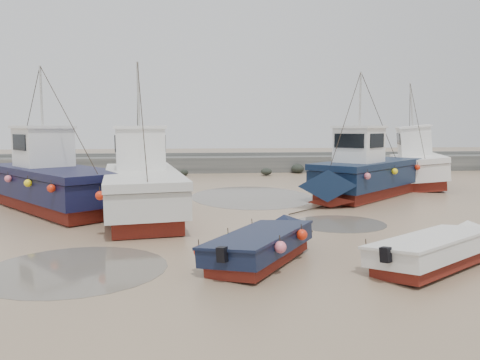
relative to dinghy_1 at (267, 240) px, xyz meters
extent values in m
plane|color=#A18063|center=(-1.65, 2.43, -0.55)|extent=(120.00, 120.00, 0.00)
cube|color=#63635E|center=(-1.65, 24.43, 0.05)|extent=(60.00, 2.20, 1.20)
cube|color=#63635E|center=(-1.65, 25.64, 0.78)|extent=(60.00, 0.60, 0.25)
ellipsoid|color=black|center=(3.45, 21.46, -0.25)|extent=(0.84, 0.86, 0.51)
ellipsoid|color=black|center=(6.14, 23.00, -0.20)|extent=(0.98, 1.07, 0.72)
ellipsoid|color=black|center=(12.51, 21.97, -0.27)|extent=(0.78, 0.90, 0.59)
ellipsoid|color=black|center=(17.27, 21.70, -0.34)|extent=(0.60, 0.70, 0.31)
ellipsoid|color=black|center=(-6.73, 22.90, -0.20)|extent=(0.99, 0.80, 0.58)
ellipsoid|color=black|center=(10.54, 22.20, -0.36)|extent=(0.54, 0.46, 0.30)
ellipsoid|color=black|center=(8.03, 22.41, -0.33)|extent=(0.61, 0.47, 0.46)
ellipsoid|color=black|center=(-5.96, 22.70, -0.33)|extent=(0.61, 0.53, 0.32)
ellipsoid|color=black|center=(9.34, 23.04, -0.31)|extent=(0.67, 0.55, 0.43)
ellipsoid|color=black|center=(-10.83, 21.78, -0.16)|extent=(1.09, 0.88, 0.72)
ellipsoid|color=black|center=(-8.90, 22.09, -0.32)|extent=(0.65, 0.60, 0.37)
ellipsoid|color=black|center=(7.81, 21.83, -0.24)|extent=(0.88, 0.64, 0.62)
ellipsoid|color=black|center=(-2.58, 22.03, -0.32)|extent=(0.64, 0.62, 0.48)
ellipsoid|color=black|center=(6.19, 22.86, -0.35)|extent=(0.55, 0.45, 0.29)
cylinder|color=#5B554B|center=(-5.01, -0.31, -0.54)|extent=(4.70, 4.70, 0.01)
cylinder|color=#5B554B|center=(3.50, 4.43, -0.54)|extent=(3.46, 3.46, 0.01)
cylinder|color=#5B554B|center=(1.06, 11.40, -0.54)|extent=(6.26, 6.26, 0.01)
cube|color=maroon|center=(-0.20, -0.31, -0.40)|extent=(3.08, 3.63, 0.30)
cube|color=black|center=(-0.20, -0.31, -0.02)|extent=(3.42, 3.97, 0.45)
pyramid|color=black|center=(1.03, 1.51, 0.43)|extent=(1.75, 1.50, 0.90)
cube|color=brown|center=(-0.20, -0.31, 0.14)|extent=(2.82, 3.30, 0.10)
cube|color=black|center=(-0.20, -0.31, 0.23)|extent=(3.52, 4.08, 0.07)
cube|color=black|center=(-1.28, -1.91, 0.15)|extent=(0.28, 0.27, 0.35)
cylinder|color=black|center=(1.54, 2.27, -0.52)|extent=(1.15, 1.68, 0.04)
sphere|color=red|center=(-1.80, -1.00, 0.08)|extent=(0.30, 0.30, 0.30)
sphere|color=red|center=(0.16, -1.44, 0.08)|extent=(0.30, 0.30, 0.30)
sphere|color=red|center=(-0.98, 0.22, 0.08)|extent=(0.30, 0.30, 0.30)
sphere|color=red|center=(0.98, -0.22, 0.08)|extent=(0.30, 0.30, 0.30)
sphere|color=red|center=(-0.15, 1.43, 0.08)|extent=(0.30, 0.30, 0.30)
cube|color=maroon|center=(4.17, -1.21, -0.40)|extent=(3.80, 3.12, 0.30)
cube|color=silver|center=(4.17, -1.21, -0.02)|extent=(4.15, 3.46, 0.45)
pyramid|color=silver|center=(6.12, 0.07, 0.43)|extent=(1.44, 1.68, 0.90)
cube|color=brown|center=(4.17, -1.21, 0.14)|extent=(3.46, 2.85, 0.10)
cube|color=silver|center=(4.17, -1.21, 0.23)|extent=(4.26, 3.56, 0.07)
cube|color=black|center=(2.44, -2.34, 0.15)|extent=(0.27, 0.28, 0.35)
sphere|color=red|center=(2.37, -1.32, 0.08)|extent=(0.30, 0.30, 0.30)
cube|color=maroon|center=(-7.87, 8.38, -0.27)|extent=(6.67, 7.42, 0.55)
cube|color=black|center=(-7.87, 8.38, 0.48)|extent=(7.36, 8.12, 0.95)
pyramid|color=black|center=(-10.78, 11.96, 1.18)|extent=(3.13, 2.92, 1.40)
cube|color=brown|center=(-7.87, 8.38, 0.99)|extent=(7.15, 7.90, 0.08)
cube|color=black|center=(-7.87, 8.38, 1.13)|extent=(7.52, 8.30, 0.30)
cube|color=white|center=(-8.57, 9.24, 2.10)|extent=(2.82, 2.82, 1.70)
cube|color=white|center=(-8.57, 9.24, 3.01)|extent=(3.05, 3.05, 0.12)
cube|color=black|center=(-9.21, 10.03, 2.36)|extent=(1.36, 1.12, 0.68)
cylinder|color=#B7B7B2|center=(-8.57, 9.24, 4.37)|extent=(0.10, 0.10, 2.60)
cylinder|color=black|center=(-11.54, 12.90, -0.52)|extent=(1.93, 2.36, 0.05)
sphere|color=#E7677A|center=(-7.03, 4.89, 0.83)|extent=(0.30, 0.30, 0.30)
sphere|color=#E7677A|center=(-5.30, 7.69, 0.83)|extent=(0.30, 0.30, 0.30)
sphere|color=#E7677A|center=(-8.39, 6.56, 0.83)|extent=(0.30, 0.30, 0.30)
sphere|color=#E7677A|center=(-6.66, 9.36, 0.83)|extent=(0.30, 0.30, 0.30)
sphere|color=#E7677A|center=(-9.75, 8.23, 0.83)|extent=(0.30, 0.30, 0.30)
sphere|color=#E7677A|center=(-8.02, 11.03, 0.83)|extent=(0.30, 0.30, 0.30)
cube|color=maroon|center=(-3.97, 6.43, -0.27)|extent=(3.45, 7.78, 0.55)
cube|color=beige|center=(-3.97, 6.43, 0.48)|extent=(3.94, 8.38, 0.95)
pyramid|color=beige|center=(-4.66, 10.96, 1.18)|extent=(2.94, 1.83, 1.40)
cube|color=brown|center=(-3.97, 6.43, 0.99)|extent=(3.81, 8.19, 0.08)
cube|color=beige|center=(-3.97, 6.43, 1.13)|extent=(4.03, 8.57, 0.30)
cube|color=white|center=(-4.14, 7.52, 2.10)|extent=(2.21, 2.27, 1.70)
cube|color=white|center=(-4.14, 7.52, 3.01)|extent=(2.39, 2.45, 0.12)
cube|color=black|center=(-4.29, 8.53, 2.36)|extent=(1.63, 0.30, 0.68)
cylinder|color=#B7B7B2|center=(-4.14, 7.52, 4.37)|extent=(0.10, 0.10, 2.60)
cylinder|color=black|center=(-4.85, 12.15, -0.52)|extent=(0.50, 2.97, 0.05)
sphere|color=#E7677A|center=(-4.97, 3.04, 0.83)|extent=(0.30, 0.30, 0.30)
sphere|color=#E7677A|center=(-2.20, 4.76, 0.83)|extent=(0.30, 0.30, 0.30)
sphere|color=#E7677A|center=(-5.36, 5.57, 0.83)|extent=(0.30, 0.30, 0.30)
sphere|color=#E7677A|center=(-2.59, 7.29, 0.83)|extent=(0.30, 0.30, 0.30)
sphere|color=#E7677A|center=(-5.75, 8.11, 0.83)|extent=(0.30, 0.30, 0.30)
sphere|color=#E7677A|center=(-2.97, 9.83, 0.83)|extent=(0.30, 0.30, 0.30)
cube|color=maroon|center=(6.97, 10.71, -0.27)|extent=(6.51, 6.20, 0.55)
cube|color=#0E1C33|center=(6.97, 10.71, 0.48)|extent=(7.14, 6.82, 0.95)
pyramid|color=#0E1C33|center=(3.88, 7.90, 1.18)|extent=(2.82, 2.91, 1.40)
cube|color=brown|center=(6.97, 10.71, 0.99)|extent=(6.95, 6.63, 0.08)
cube|color=#0E1C33|center=(6.97, 10.71, 1.13)|extent=(7.30, 6.97, 0.30)
cube|color=white|center=(6.24, 10.05, 2.10)|extent=(2.72, 2.71, 1.70)
cube|color=white|center=(6.24, 10.05, 3.01)|extent=(2.94, 2.92, 0.12)
cube|color=black|center=(5.48, 9.36, 2.36)|extent=(1.09, 1.19, 0.68)
cylinder|color=#B7B7B2|center=(6.24, 10.05, 4.37)|extent=(0.10, 0.10, 2.60)
cylinder|color=black|center=(3.03, 7.14, -0.52)|extent=(2.26, 2.05, 0.05)
sphere|color=#E7677A|center=(10.08, 11.59, 0.83)|extent=(0.30, 0.30, 0.30)
sphere|color=#E7677A|center=(7.08, 12.74, 0.83)|extent=(0.30, 0.30, 0.30)
sphere|color=#E7677A|center=(7.94, 9.65, 0.83)|extent=(0.30, 0.30, 0.30)
sphere|color=#E7677A|center=(4.94, 10.80, 0.83)|extent=(0.30, 0.30, 0.30)
sphere|color=#E7677A|center=(5.80, 7.71, 0.83)|extent=(0.30, 0.30, 0.30)
cube|color=maroon|center=(11.60, 14.35, -0.27)|extent=(3.62, 5.81, 0.55)
cube|color=white|center=(11.60, 14.35, 0.48)|extent=(4.09, 6.30, 0.95)
pyramid|color=white|center=(12.64, 17.66, 1.18)|extent=(2.76, 2.09, 1.40)
cube|color=brown|center=(11.60, 14.35, 0.99)|extent=(3.95, 6.14, 0.08)
cube|color=white|center=(11.60, 14.35, 1.13)|extent=(4.17, 6.44, 0.30)
cube|color=white|center=(11.84, 15.11, 2.10)|extent=(2.24, 2.42, 1.70)
cube|color=white|center=(11.84, 15.11, 3.01)|extent=(2.41, 2.62, 0.12)
cube|color=black|center=(12.15, 16.08, 2.36)|extent=(1.40, 0.49, 0.68)
cylinder|color=#B7B7B2|center=(11.84, 15.11, 4.37)|extent=(0.10, 0.10, 2.60)
cylinder|color=black|center=(12.96, 18.66, -0.52)|extent=(0.95, 2.88, 0.05)
sphere|color=#E7677A|center=(9.62, 12.54, 0.83)|extent=(0.30, 0.30, 0.30)
sphere|color=#E7677A|center=(12.54, 12.84, 0.83)|extent=(0.30, 0.30, 0.30)
sphere|color=#E7677A|center=(10.32, 14.76, 0.83)|extent=(0.30, 0.30, 0.30)
sphere|color=#E7677A|center=(13.23, 15.05, 0.83)|extent=(0.30, 0.30, 0.30)
sphere|color=#E7677A|center=(11.02, 16.97, 0.83)|extent=(0.30, 0.30, 0.30)
imported|color=#172138|center=(-4.04, 8.54, -0.55)|extent=(0.75, 0.65, 1.73)
camera|label=1|loc=(-2.01, -12.32, 3.12)|focal=35.00mm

